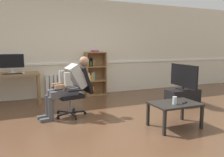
{
  "coord_description": "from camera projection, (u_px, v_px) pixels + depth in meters",
  "views": [
    {
      "loc": [
        -1.62,
        -3.46,
        1.39
      ],
      "look_at": [
        0.15,
        0.85,
        0.7
      ],
      "focal_mm": 34.79,
      "sensor_mm": 36.0,
      "label": 1
    }
  ],
  "objects": [
    {
      "name": "ground_plane",
      "position": [
        122.0,
        123.0,
        3.98
      ],
      "size": [
        18.0,
        18.0,
        0.0
      ],
      "primitive_type": "plane",
      "color": "brown"
    },
    {
      "name": "back_wall",
      "position": [
        83.0,
        48.0,
        6.21
      ],
      "size": [
        12.0,
        0.13,
        2.7
      ],
      "color": "beige",
      "rests_on": "ground_plane"
    },
    {
      "name": "computer_desk",
      "position": [
        12.0,
        78.0,
        5.14
      ],
      "size": [
        1.24,
        0.67,
        0.76
      ],
      "color": "olive",
      "rests_on": "ground_plane"
    },
    {
      "name": "imac_monitor",
      "position": [
        12.0,
        62.0,
        5.16
      ],
      "size": [
        0.58,
        0.14,
        0.47
      ],
      "color": "silver",
      "rests_on": "computer_desk"
    },
    {
      "name": "keyboard",
      "position": [
        13.0,
        74.0,
        5.01
      ],
      "size": [
        0.42,
        0.12,
        0.02
      ],
      "primitive_type": "cube",
      "color": "black",
      "rests_on": "computer_desk"
    },
    {
      "name": "computer_mouse",
      "position": [
        23.0,
        73.0,
        5.11
      ],
      "size": [
        0.06,
        0.1,
        0.03
      ],
      "primitive_type": "cube",
      "color": "white",
      "rests_on": "computer_desk"
    },
    {
      "name": "bookshelf",
      "position": [
        94.0,
        74.0,
        6.22
      ],
      "size": [
        0.59,
        0.29,
        1.28
      ],
      "color": "olive",
      "rests_on": "ground_plane"
    },
    {
      "name": "radiator",
      "position": [
        64.0,
        86.0,
        6.03
      ],
      "size": [
        0.97,
        0.08,
        0.62
      ],
      "color": "white",
      "rests_on": "ground_plane"
    },
    {
      "name": "office_chair",
      "position": [
        76.0,
        89.0,
        4.41
      ],
      "size": [
        0.76,
        0.63,
        0.99
      ],
      "rotation": [
        0.0,
        0.0,
        -1.41
      ],
      "color": "black",
      "rests_on": "ground_plane"
    },
    {
      "name": "person_seated",
      "position": [
        69.0,
        84.0,
        4.31
      ],
      "size": [
        1.07,
        0.47,
        1.19
      ],
      "rotation": [
        0.0,
        0.0,
        -1.41
      ],
      "color": "#4C4C51",
      "rests_on": "ground_plane"
    },
    {
      "name": "tv_stand",
      "position": [
        182.0,
        97.0,
        5.25
      ],
      "size": [
        0.8,
        0.39,
        0.36
      ],
      "color": "black",
      "rests_on": "ground_plane"
    },
    {
      "name": "tv_screen",
      "position": [
        184.0,
        76.0,
        5.18
      ],
      "size": [
        0.21,
        0.93,
        0.6
      ],
      "rotation": [
        0.0,
        0.0,
        1.55
      ],
      "color": "black",
      "rests_on": "tv_stand"
    },
    {
      "name": "coffee_table",
      "position": [
        175.0,
        106.0,
        3.73
      ],
      "size": [
        0.82,
        0.55,
        0.43
      ],
      "color": "black",
      "rests_on": "ground_plane"
    },
    {
      "name": "drinking_glass",
      "position": [
        175.0,
        100.0,
        3.63
      ],
      "size": [
        0.07,
        0.07,
        0.13
      ],
      "primitive_type": "cylinder",
      "color": "silver",
      "rests_on": "coffee_table"
    },
    {
      "name": "spare_remote",
      "position": [
        184.0,
        103.0,
        3.71
      ],
      "size": [
        0.15,
        0.11,
        0.02
      ],
      "primitive_type": "cube",
      "rotation": [
        0.0,
        0.0,
        2.11
      ],
      "color": "black",
      "rests_on": "coffee_table"
    }
  ]
}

